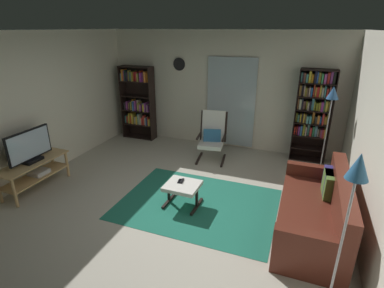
{
  "coord_description": "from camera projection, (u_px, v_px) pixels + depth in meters",
  "views": [
    {
      "loc": [
        1.81,
        -3.63,
        2.65
      ],
      "look_at": [
        0.12,
        0.75,
        0.8
      ],
      "focal_mm": 27.84,
      "sensor_mm": 36.0,
      "label": 1
    }
  ],
  "objects": [
    {
      "name": "ground_plane",
      "position": [
        168.0,
        206.0,
        4.72
      ],
      "size": [
        7.02,
        7.02,
        0.0
      ],
      "primitive_type": "plane",
      "color": "#BDB6A5"
    },
    {
      "name": "wall_back",
      "position": [
        221.0,
        90.0,
        6.76
      ],
      "size": [
        5.6,
        0.06,
        2.6
      ],
      "primitive_type": "cube",
      "color": "silver",
      "rests_on": "ground"
    },
    {
      "name": "wall_left",
      "position": [
        24.0,
        110.0,
        5.15
      ],
      "size": [
        0.06,
        6.0,
        2.6
      ],
      "primitive_type": "cube",
      "color": "silver",
      "rests_on": "ground"
    },
    {
      "name": "wall_right",
      "position": [
        382.0,
        155.0,
        3.34
      ],
      "size": [
        0.06,
        6.0,
        2.6
      ],
      "primitive_type": "cube",
      "color": "silver",
      "rests_on": "ground"
    },
    {
      "name": "glass_door_panel",
      "position": [
        231.0,
        103.0,
        6.71
      ],
      "size": [
        1.1,
        0.01,
        2.0
      ],
      "primitive_type": "cube",
      "color": "silver"
    },
    {
      "name": "area_rug",
      "position": [
        198.0,
        204.0,
        4.78
      ],
      "size": [
        2.45,
        1.83,
        0.01
      ],
      "primitive_type": "cube",
      "color": "#20715A",
      "rests_on": "ground"
    },
    {
      "name": "tv_stand",
      "position": [
        35.0,
        170.0,
        5.13
      ],
      "size": [
        0.45,
        1.22,
        0.52
      ],
      "color": "tan",
      "rests_on": "ground"
    },
    {
      "name": "television",
      "position": [
        30.0,
        147.0,
        4.95
      ],
      "size": [
        0.2,
        0.84,
        0.56
      ],
      "color": "black",
      "rests_on": "tv_stand"
    },
    {
      "name": "bookshelf_near_tv",
      "position": [
        138.0,
        101.0,
        7.34
      ],
      "size": [
        0.82,
        0.3,
        1.79
      ],
      "color": "black",
      "rests_on": "ground"
    },
    {
      "name": "bookshelf_near_sofa",
      "position": [
        313.0,
        110.0,
        6.0
      ],
      "size": [
        0.7,
        0.3,
        1.9
      ],
      "color": "black",
      "rests_on": "ground"
    },
    {
      "name": "leather_sofa",
      "position": [
        316.0,
        212.0,
        4.03
      ],
      "size": [
        0.83,
        1.94,
        0.85
      ],
      "color": "#5C271B",
      "rests_on": "ground"
    },
    {
      "name": "lounge_armchair",
      "position": [
        212.0,
        135.0,
        6.24
      ],
      "size": [
        0.64,
        0.72,
        1.02
      ],
      "color": "black",
      "rests_on": "ground"
    },
    {
      "name": "ottoman",
      "position": [
        182.0,
        188.0,
        4.65
      ],
      "size": [
        0.52,
        0.48,
        0.37
      ],
      "color": "white",
      "rests_on": "ground"
    },
    {
      "name": "tv_remote",
      "position": [
        182.0,
        181.0,
        4.7
      ],
      "size": [
        0.06,
        0.15,
        0.02
      ],
      "primitive_type": "cube",
      "rotation": [
        0.0,
        0.0,
        0.15
      ],
      "color": "black",
      "rests_on": "ottoman"
    },
    {
      "name": "cell_phone",
      "position": [
        180.0,
        181.0,
        4.7
      ],
      "size": [
        0.09,
        0.15,
        0.01
      ],
      "primitive_type": "cube",
      "rotation": [
        0.0,
        0.0,
        0.18
      ],
      "color": "black",
      "rests_on": "ottoman"
    },
    {
      "name": "floor_lamp_by_sofa",
      "position": [
        354.0,
        189.0,
        2.54
      ],
      "size": [
        0.22,
        0.22,
        1.69
      ],
      "color": "#A5A5AD",
      "rests_on": "ground"
    },
    {
      "name": "floor_lamp_by_shelf",
      "position": [
        331.0,
        104.0,
        5.25
      ],
      "size": [
        0.22,
        0.22,
        1.69
      ],
      "color": "#A5A5AD",
      "rests_on": "ground"
    },
    {
      "name": "wall_clock",
      "position": [
        179.0,
        64.0,
        6.83
      ],
      "size": [
        0.29,
        0.03,
        0.29
      ],
      "color": "silver"
    }
  ]
}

